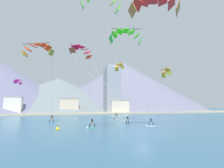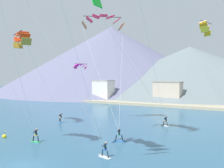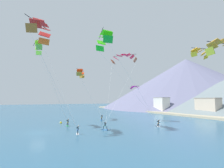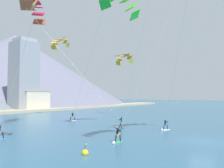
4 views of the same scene
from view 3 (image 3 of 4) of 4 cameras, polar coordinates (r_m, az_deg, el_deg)
name	(u,v)px [view 3 (image 3 of 4)]	position (r m, az deg, el deg)	size (l,w,h in m)	color
ground_plane	(38,133)	(36.62, -22.96, -14.45)	(400.00, 400.00, 0.00)	#2D5B7A
kitesurfer_near_lead	(102,118)	(53.31, -3.33, -11.16)	(1.67, 1.30, 1.75)	#337FDB
kitesurfer_near_trail	(158,125)	(42.51, 14.81, -12.67)	(1.73, 1.14, 1.67)	white
kitesurfer_mid_center	(78,132)	(33.12, -11.15, -15.01)	(1.78, 0.82, 1.65)	white
kitesurfer_far_left	(68,124)	(43.40, -14.32, -12.45)	(1.75, 0.56, 1.76)	#33B266
kitesurfer_far_right	(106,128)	(36.76, -1.93, -14.03)	(1.57, 1.45, 1.71)	#337FDB
parafoil_kite_near_lead	(81,72)	(54.07, -10.21, 3.73)	(6.14, 7.72, 13.94)	olive
parafoil_kite_near_trail	(104,39)	(38.85, -2.47, 14.46)	(7.40, 14.21, 19.22)	green
parafoil_kite_mid_center	(41,29)	(36.26, -22.30, 16.15)	(7.60, 9.10, 19.28)	#9B5F24
parafoil_kite_far_left	(38,47)	(43.87, -22.89, 11.21)	(5.75, 7.74, 17.98)	#6BC947
parafoil_kite_far_right	(124,58)	(50.11, 3.87, 8.56)	(12.02, 12.80, 17.70)	#9A4729
parafoil_kite_distant_high_outer	(135,87)	(72.02, 7.50, -1.05)	(2.06, 4.00, 1.45)	#C62274
parafoil_kite_distant_low_drift	(223,46)	(31.72, 32.54, 10.38)	(2.81, 5.64, 2.55)	#A2B42D
parafoil_kite_distant_mid_solo	(199,52)	(47.31, 26.51, 9.26)	(2.01, 5.61, 2.41)	gold
race_marker_buoy	(61,123)	(48.38, -16.35, -12.05)	(0.56, 0.56, 1.02)	yellow
shoreline_strip	(218,117)	(67.97, 31.34, -9.28)	(180.00, 10.00, 0.70)	tan
shore_building_promenade_mid	(208,107)	(74.69, 28.83, -6.57)	(8.57, 4.22, 6.84)	beige
shore_building_quay_east	(162,105)	(86.93, 15.89, -6.58)	(6.42, 4.92, 7.20)	silver
mountain_peak_east_shoulder	(187,83)	(143.62, 23.20, 0.27)	(126.61, 126.61, 36.99)	slate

